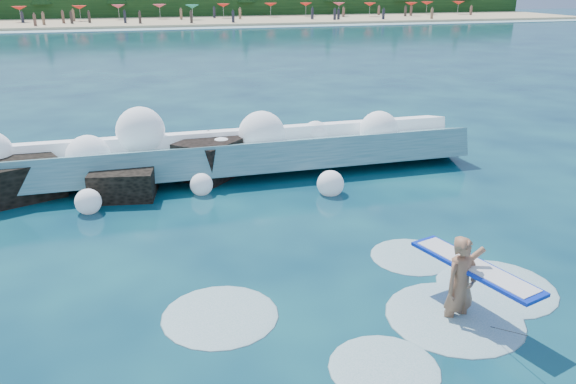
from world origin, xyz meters
name	(u,v)px	position (x,y,z in m)	size (l,w,h in m)	color
ground	(244,287)	(0.00, 0.00, 0.00)	(200.00, 200.00, 0.00)	#07243E
beach	(137,22)	(0.00, 78.00, 0.20)	(140.00, 20.00, 0.40)	tan
wet_band	(140,29)	(0.00, 67.00, 0.04)	(140.00, 5.00, 0.08)	silver
treeline	(134,3)	(0.00, 88.00, 2.50)	(140.00, 4.00, 5.00)	black
breaking_wave	(182,158)	(-0.50, 7.50, 0.57)	(18.85, 2.90, 1.62)	teal
rock_cluster	(110,175)	(-2.70, 6.77, 0.44)	(8.38, 3.28, 1.38)	black
surfer_with_board	(464,282)	(3.68, -2.15, 0.72)	(1.34, 3.08, 1.96)	#A0694A
wave_spray	(170,145)	(-0.85, 7.32, 1.07)	(14.95, 4.39, 2.31)	white
surf_foam	(420,305)	(3.14, -1.62, 0.00)	(9.32, 5.31, 0.13)	silver
beach_umbrellas	(135,7)	(-0.02, 80.40, 2.25)	(111.66, 6.69, 0.50)	red
beachgoers	(142,17)	(0.69, 74.77, 1.10)	(108.90, 13.20, 1.92)	#3F332D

